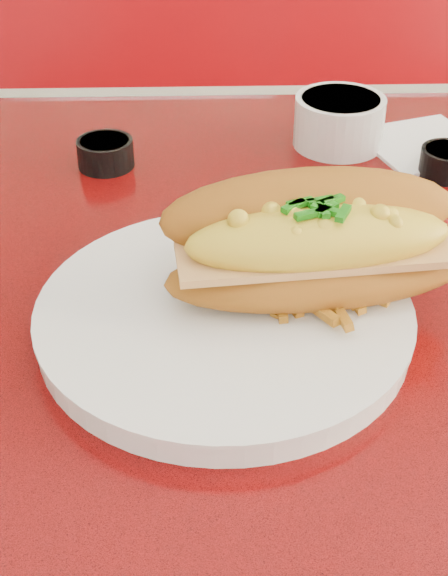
{
  "coord_description": "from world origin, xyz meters",
  "views": [
    {
      "loc": [
        -0.17,
        -0.59,
        1.17
      ],
      "look_at": [
        -0.16,
        -0.09,
        0.81
      ],
      "focal_mm": 50.0,
      "sensor_mm": 36.0,
      "label": 1
    }
  ],
  "objects_px": {
    "booth_bench_far": "(288,239)",
    "gravy_ramekin": "(339,120)",
    "fork": "(310,293)",
    "dinner_plate": "(224,317)",
    "mac_hoagie": "(314,241)",
    "diner_table": "(379,395)",
    "sauce_cup_left": "(105,152)",
    "sauce_cup_right": "(448,161)"
  },
  "relations": [
    {
      "from": "booth_bench_far",
      "to": "gravy_ramekin",
      "type": "height_order",
      "value": "booth_bench_far"
    },
    {
      "from": "booth_bench_far",
      "to": "fork",
      "type": "bearing_deg",
      "value": -95.86
    },
    {
      "from": "dinner_plate",
      "to": "mac_hoagie",
      "type": "height_order",
      "value": "mac_hoagie"
    },
    {
      "from": "dinner_plate",
      "to": "gravy_ramekin",
      "type": "relative_size",
      "value": 2.83
    },
    {
      "from": "diner_table",
      "to": "gravy_ramekin",
      "type": "relative_size",
      "value": 9.29
    },
    {
      "from": "sauce_cup_left",
      "to": "dinner_plate",
      "type": "bearing_deg",
      "value": -67.59
    },
    {
      "from": "sauce_cup_right",
      "to": "dinner_plate",
      "type": "bearing_deg",
      "value": -133.42
    },
    {
      "from": "booth_bench_far",
      "to": "sauce_cup_left",
      "type": "xyz_separation_m",
      "value": [
        -0.28,
        -0.61,
        0.5
      ]
    },
    {
      "from": "fork",
      "to": "sauce_cup_left",
      "type": "distance_m",
      "value": 0.33
    },
    {
      "from": "gravy_ramekin",
      "to": "sauce_cup_right",
      "type": "bearing_deg",
      "value": -36.06
    },
    {
      "from": "gravy_ramekin",
      "to": "dinner_plate",
      "type": "bearing_deg",
      "value": -112.57
    },
    {
      "from": "booth_bench_far",
      "to": "gravy_ramekin",
      "type": "xyz_separation_m",
      "value": [
        -0.02,
        -0.57,
        0.51
      ]
    },
    {
      "from": "mac_hoagie",
      "to": "sauce_cup_left",
      "type": "height_order",
      "value": "mac_hoagie"
    },
    {
      "from": "dinner_plate",
      "to": "fork",
      "type": "bearing_deg",
      "value": 14.68
    },
    {
      "from": "gravy_ramekin",
      "to": "sauce_cup_left",
      "type": "height_order",
      "value": "gravy_ramekin"
    },
    {
      "from": "diner_table",
      "to": "dinner_plate",
      "type": "distance_m",
      "value": 0.25
    },
    {
      "from": "diner_table",
      "to": "mac_hoagie",
      "type": "xyz_separation_m",
      "value": [
        -0.09,
        -0.07,
        0.23
      ]
    },
    {
      "from": "booth_bench_far",
      "to": "sauce_cup_left",
      "type": "distance_m",
      "value": 0.84
    },
    {
      "from": "fork",
      "to": "gravy_ramekin",
      "type": "bearing_deg",
      "value": -25.44
    },
    {
      "from": "booth_bench_far",
      "to": "diner_table",
      "type": "bearing_deg",
      "value": -90.0
    },
    {
      "from": "fork",
      "to": "diner_table",
      "type": "bearing_deg",
      "value": -63.97
    },
    {
      "from": "gravy_ramekin",
      "to": "sauce_cup_right",
      "type": "height_order",
      "value": "gravy_ramekin"
    },
    {
      "from": "diner_table",
      "to": "booth_bench_far",
      "type": "relative_size",
      "value": 1.03
    },
    {
      "from": "diner_table",
      "to": "sauce_cup_left",
      "type": "bearing_deg",
      "value": 144.85
    },
    {
      "from": "dinner_plate",
      "to": "mac_hoagie",
      "type": "distance_m",
      "value": 0.09
    },
    {
      "from": "fork",
      "to": "booth_bench_far",
      "type": "bearing_deg",
      "value": -18.86
    },
    {
      "from": "booth_bench_far",
      "to": "mac_hoagie",
      "type": "xyz_separation_m",
      "value": [
        -0.09,
        -0.88,
        0.55
      ]
    },
    {
      "from": "sauce_cup_right",
      "to": "sauce_cup_left",
      "type": "bearing_deg",
      "value": 175.15
    },
    {
      "from": "dinner_plate",
      "to": "gravy_ramekin",
      "type": "height_order",
      "value": "gravy_ramekin"
    },
    {
      "from": "diner_table",
      "to": "sauce_cup_left",
      "type": "relative_size",
      "value": 17.33
    },
    {
      "from": "mac_hoagie",
      "to": "dinner_plate",
      "type": "bearing_deg",
      "value": -166.45
    },
    {
      "from": "sauce_cup_left",
      "to": "gravy_ramekin",
      "type": "bearing_deg",
      "value": 10.05
    },
    {
      "from": "sauce_cup_left",
      "to": "sauce_cup_right",
      "type": "bearing_deg",
      "value": -4.85
    },
    {
      "from": "diner_table",
      "to": "booth_bench_far",
      "type": "height_order",
      "value": "booth_bench_far"
    },
    {
      "from": "fork",
      "to": "gravy_ramekin",
      "type": "xyz_separation_m",
      "value": [
        0.07,
        0.31,
        0.01
      ]
    },
    {
      "from": "sauce_cup_right",
      "to": "mac_hoagie",
      "type": "bearing_deg",
      "value": -126.67
    },
    {
      "from": "sauce_cup_right",
      "to": "booth_bench_far",
      "type": "bearing_deg",
      "value": 97.36
    },
    {
      "from": "mac_hoagie",
      "to": "gravy_ramekin",
      "type": "distance_m",
      "value": 0.32
    },
    {
      "from": "mac_hoagie",
      "to": "fork",
      "type": "xyz_separation_m",
      "value": [
        -0.0,
        -0.01,
        -0.04
      ]
    },
    {
      "from": "diner_table",
      "to": "mac_hoagie",
      "type": "height_order",
      "value": "mac_hoagie"
    },
    {
      "from": "gravy_ramekin",
      "to": "booth_bench_far",
      "type": "bearing_deg",
      "value": 87.86
    },
    {
      "from": "diner_table",
      "to": "sauce_cup_right",
      "type": "bearing_deg",
      "value": 63.22
    }
  ]
}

